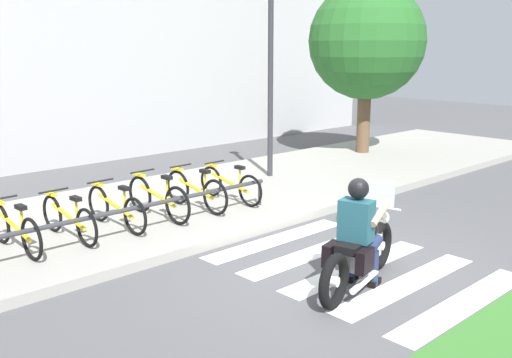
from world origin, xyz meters
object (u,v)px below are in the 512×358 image
object	(u,v)px
bicycle_2	(69,218)
rider	(359,226)
motorcycle	(360,252)
bicycle_1	(15,229)
street_lamp	(271,62)
tree_near_rack	(367,42)
bicycle_5	(196,191)
bicycle_6	(230,184)
bicycle_4	(158,198)
bicycle_3	(116,208)
bike_rack	(134,210)

from	to	relation	value
bicycle_2	rider	bearing A→B (deg)	-62.87
motorcycle	rider	distance (m)	0.38
motorcycle	rider	world-z (taller)	rider
bicycle_1	street_lamp	xyz separation A→B (m)	(6.12, 1.09, 2.19)
tree_near_rack	bicycle_5	bearing A→B (deg)	-167.81
bicycle_6	street_lamp	distance (m)	3.24
bicycle_4	bicycle_5	size ratio (longest dim) A/B	1.02
bicycle_1	street_lamp	world-z (taller)	street_lamp
bicycle_3	bicycle_6	xyz separation A→B (m)	(2.40, 0.00, -0.01)
rider	street_lamp	bearing A→B (deg)	56.33
bicycle_3	street_lamp	distance (m)	5.14
street_lamp	bicycle_1	bearing A→B (deg)	-169.93
bicycle_1	motorcycle	bearing A→B (deg)	-53.50
rider	bicycle_3	bearing A→B (deg)	107.07
rider	bicycle_5	world-z (taller)	rider
motorcycle	rider	bearing A→B (deg)	-167.99
rider	bicycle_1	distance (m)	4.81
bicycle_2	bicycle_4	world-z (taller)	bicycle_4
bicycle_5	tree_near_rack	distance (m)	7.52
motorcycle	bicycle_2	bearing A→B (deg)	118.08
bicycle_2	street_lamp	world-z (taller)	street_lamp
rider	bicycle_2	size ratio (longest dim) A/B	0.89
motorcycle	bicycle_1	size ratio (longest dim) A/B	1.30
bicycle_6	bicycle_4	bearing A→B (deg)	-179.95
bike_rack	tree_near_rack	size ratio (longest dim) A/B	1.15
bicycle_1	bicycle_6	world-z (taller)	bicycle_1
bicycle_6	bicycle_5	bearing A→B (deg)	-179.92
motorcycle	tree_near_rack	bearing A→B (deg)	36.65
bicycle_3	bicycle_4	size ratio (longest dim) A/B	0.98
motorcycle	street_lamp	size ratio (longest dim) A/B	0.48
bicycle_2	bicycle_4	size ratio (longest dim) A/B	0.96
motorcycle	bike_rack	bearing A→B (deg)	110.90
bicycle_4	street_lamp	xyz separation A→B (m)	(3.72, 1.09, 2.17)
street_lamp	bicycle_2	bearing A→B (deg)	-168.45
bicycle_6	bike_rack	distance (m)	2.47
motorcycle	bicycle_6	bearing A→B (deg)	73.77
bicycle_1	bicycle_5	xyz separation A→B (m)	(3.20, -0.00, 0.01)
bicycle_6	tree_near_rack	size ratio (longest dim) A/B	0.35
bicycle_1	bike_rack	bearing A→B (deg)	-19.10
bicycle_1	tree_near_rack	world-z (taller)	tree_near_rack
bicycle_4	bicycle_5	bearing A→B (deg)	0.02
motorcycle	bicycle_3	xyz separation A→B (m)	(-1.27, 3.88, 0.02)
bicycle_3	street_lamp	world-z (taller)	street_lamp
bicycle_3	bicycle_2	bearing A→B (deg)	179.97
street_lamp	tree_near_rack	xyz separation A→B (m)	(3.97, 0.40, 0.46)
bicycle_1	bike_rack	world-z (taller)	bicycle_1
bicycle_1	bicycle_5	world-z (taller)	bicycle_5
rider	bicycle_5	xyz separation A→B (m)	(0.40, 3.90, -0.34)
rider	bicycle_2	bearing A→B (deg)	117.13
motorcycle	tree_near_rack	world-z (taller)	tree_near_rack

